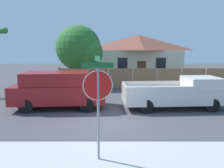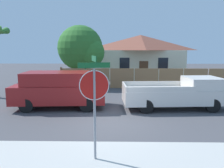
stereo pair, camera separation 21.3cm
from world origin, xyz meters
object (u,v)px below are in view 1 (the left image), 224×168
orange_pickup (178,93)px  stop_sign (97,91)px  oak_tree (80,49)px  house (137,55)px  red_suv (58,89)px

orange_pickup → stop_sign: bearing=-129.0°
stop_sign → orange_pickup: bearing=40.9°
oak_tree → orange_pickup: size_ratio=0.93×
oak_tree → stop_sign: size_ratio=1.74×
house → red_suv: size_ratio=1.86×
red_suv → orange_pickup: bearing=-3.5°
red_suv → orange_pickup: (6.50, 0.02, -0.23)m
house → oak_tree: oak_tree is taller
house → red_suv: 15.22m
house → red_suv: bearing=-113.0°
oak_tree → stop_sign: (2.29, -12.80, -1.19)m
house → stop_sign: (-3.41, -19.59, -0.47)m
red_suv → stop_sign: 6.24m
oak_tree → red_suv: size_ratio=1.04×
oak_tree → orange_pickup: 9.82m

